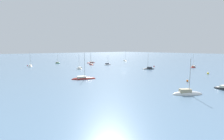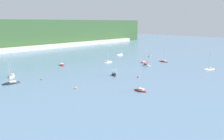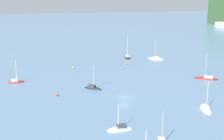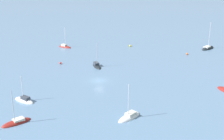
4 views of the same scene
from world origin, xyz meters
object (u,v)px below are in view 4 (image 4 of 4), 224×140
sailboat_0 (129,117)px  sailboat_5 (97,66)px  mooring_buoy_3 (187,54)px  sailboat_2 (17,123)px  mooring_buoy_1 (60,63)px  sailboat_8 (208,49)px  sailboat_6 (24,101)px  sailboat_4 (65,47)px  mooring_buoy_0 (130,46)px

sailboat_0 → sailboat_5: (-22.19, -25.68, 0.05)m
sailboat_0 → mooring_buoy_3: 50.84m
sailboat_2 → mooring_buoy_1: (-32.41, -19.50, 0.27)m
sailboat_2 → sailboat_8: (-76.72, 11.87, 0.00)m
sailboat_2 → mooring_buoy_3: (-64.93, 8.76, 0.26)m
sailboat_5 → sailboat_6: 29.38m
sailboat_6 → sailboat_4: bearing=-60.4°
sailboat_0 → mooring_buoy_1: 40.52m
sailboat_0 → sailboat_2: (14.76, -16.97, -0.03)m
mooring_buoy_3 → mooring_buoy_0: bearing=-84.1°
sailboat_0 → sailboat_4: bearing=-115.1°
mooring_buoy_1 → sailboat_4: bearing=-140.5°
mooring_buoy_0 → mooring_buoy_3: bearing=95.9°
sailboat_6 → mooring_buoy_1: size_ratio=10.17×
mooring_buoy_1 → mooring_buoy_0: bearing=167.7°
sailboat_8 → mooring_buoy_0: sailboat_8 is taller
sailboat_2 → sailboat_0: bearing=147.4°
sailboat_4 → sailboat_8: 52.72m
sailboat_4 → sailboat_8: size_ratio=0.76×
sailboat_6 → sailboat_8: bearing=-107.8°
sailboat_2 → sailboat_6: (-7.63, -6.80, 0.03)m
sailboat_4 → sailboat_5: size_ratio=0.99×
sailboat_2 → mooring_buoy_3: sailboat_2 is taller
sailboat_0 → sailboat_5: 33.94m
sailboat_5 → mooring_buoy_0: (-25.76, -4.16, 0.20)m
sailboat_5 → sailboat_6: bearing=-50.4°
mooring_buoy_1 → sailboat_0: bearing=64.2°
sailboat_2 → sailboat_5: sailboat_5 is taller
sailboat_0 → sailboat_8: (-61.96, -5.10, -0.02)m
sailboat_0 → mooring_buoy_0: bearing=-139.3°
sailboat_2 → sailboat_6: size_ratio=1.12×
sailboat_4 → mooring_buoy_1: (15.63, 12.86, 0.21)m
mooring_buoy_0 → mooring_buoy_1: size_ratio=1.06×
sailboat_0 → sailboat_5: bearing=-122.0°
mooring_buoy_1 → mooring_buoy_3: size_ratio=1.03×
sailboat_5 → sailboat_8: bearing=98.5°
sailboat_0 → sailboat_5: sailboat_5 is taller
mooring_buoy_0 → mooring_buoy_3: size_ratio=1.09×
sailboat_0 → sailboat_6: 24.82m
mooring_buoy_0 → sailboat_5: bearing=9.2°
sailboat_2 → mooring_buoy_0: sailboat_2 is taller
sailboat_4 → sailboat_8: (-28.68, 44.23, -0.05)m
sailboat_5 → sailboat_8: 44.78m
sailboat_8 → mooring_buoy_0: size_ratio=14.80×
mooring_buoy_3 → sailboat_6: bearing=-15.2°
sailboat_8 → sailboat_4: bearing=132.8°
sailboat_6 → mooring_buoy_0: 55.41m
sailboat_0 → sailboat_6: bearing=-64.5°
mooring_buoy_0 → sailboat_4: bearing=-53.0°
sailboat_0 → sailboat_2: 22.49m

